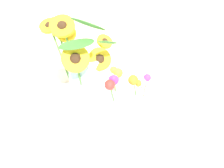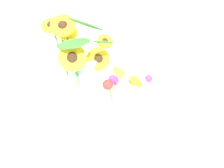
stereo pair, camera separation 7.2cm
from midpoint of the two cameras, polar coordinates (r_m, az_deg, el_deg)
ground_plane at (r=0.82m, az=0.78°, el=-11.51°), size 6.00×6.00×0.00m
serving_tray at (r=0.90m, az=-2.33°, el=-7.84°), size 0.51×0.51×0.02m
mason_jar_sunflowers at (r=0.80m, az=-10.06°, el=1.12°), size 0.27×0.25×0.39m
vase_small_center at (r=0.83m, az=-1.05°, el=-3.90°), size 0.10×0.11×0.18m
vase_bulb_right at (r=0.89m, az=4.80°, el=-2.05°), size 0.10×0.07×0.15m
vase_small_back at (r=0.96m, az=-0.49°, el=-1.06°), size 0.07×0.07×0.16m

